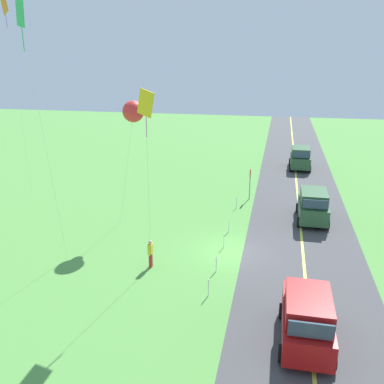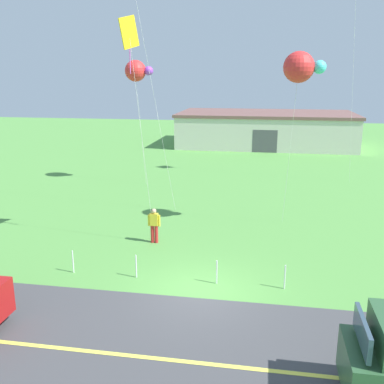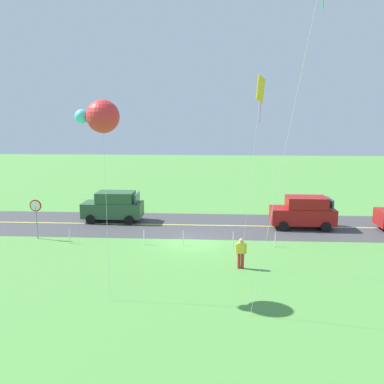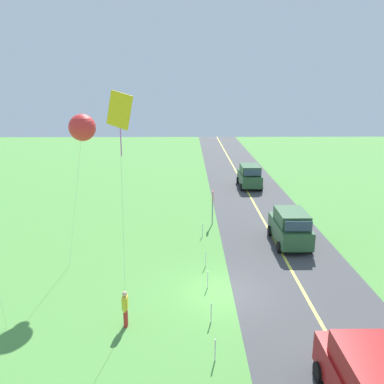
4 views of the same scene
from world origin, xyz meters
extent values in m
cube|color=#549342|center=(0.00, 0.00, -0.05)|extent=(120.00, 120.00, 0.10)
cube|color=#424244|center=(0.00, -4.00, 0.00)|extent=(120.00, 7.00, 0.00)
cube|color=#E5E04C|center=(0.00, -4.00, 0.01)|extent=(120.00, 0.16, 0.00)
cube|color=#2D5633|center=(6.25, -4.80, 0.89)|extent=(4.40, 1.90, 1.10)
cube|color=#2D5633|center=(6.00, -4.80, 1.84)|extent=(2.73, 1.75, 0.80)
cube|color=#334756|center=(7.09, -4.80, 1.84)|extent=(0.10, 1.62, 0.64)
cube|color=#334756|center=(4.38, -4.80, 1.84)|extent=(0.10, 1.62, 0.60)
cylinder|color=black|center=(7.68, -3.85, 0.34)|extent=(0.68, 0.22, 0.68)
cylinder|color=black|center=(7.68, -5.75, 0.34)|extent=(0.68, 0.22, 0.68)
cylinder|color=black|center=(4.82, -3.85, 0.34)|extent=(0.68, 0.22, 0.68)
cylinder|color=black|center=(4.82, -5.75, 0.34)|extent=(0.68, 0.22, 0.68)
cube|color=#2D5633|center=(20.95, -4.42, 0.89)|extent=(4.40, 1.90, 1.10)
cube|color=#2D5633|center=(20.70, -4.42, 1.84)|extent=(2.73, 1.75, 0.80)
cube|color=#334756|center=(21.79, -4.42, 1.84)|extent=(0.10, 1.62, 0.64)
cube|color=#334756|center=(19.08, -4.42, 1.84)|extent=(0.10, 1.62, 0.60)
cylinder|color=black|center=(22.38, -3.47, 0.34)|extent=(0.68, 0.22, 0.68)
cylinder|color=black|center=(22.38, -5.37, 0.34)|extent=(0.68, 0.22, 0.68)
cylinder|color=black|center=(19.52, -3.47, 0.34)|extent=(0.68, 0.22, 0.68)
cylinder|color=black|center=(19.52, -5.37, 0.34)|extent=(0.68, 0.22, 0.68)
cube|color=maroon|center=(-7.54, -3.74, 0.89)|extent=(4.40, 1.90, 1.10)
cube|color=maroon|center=(-7.79, -3.74, 1.84)|extent=(2.73, 1.75, 0.80)
cube|color=#334756|center=(-6.70, -3.74, 1.84)|extent=(0.10, 1.62, 0.64)
cube|color=#334756|center=(-9.41, -3.74, 1.84)|extent=(0.10, 1.62, 0.60)
cylinder|color=black|center=(-6.11, -2.79, 0.34)|extent=(0.68, 0.22, 0.68)
cylinder|color=black|center=(-6.11, -4.69, 0.34)|extent=(0.68, 0.22, 0.68)
cylinder|color=black|center=(-8.97, -2.79, 0.34)|extent=(0.68, 0.22, 0.68)
cylinder|color=black|center=(-8.97, -4.69, 0.34)|extent=(0.68, 0.22, 0.68)
cylinder|color=gray|center=(9.97, -0.10, 1.05)|extent=(0.08, 0.08, 2.10)
cylinder|color=red|center=(9.97, -0.10, 2.18)|extent=(0.76, 0.04, 0.76)
cylinder|color=white|center=(9.97, -0.07, 2.18)|extent=(0.62, 0.01, 0.62)
cylinder|color=red|center=(-2.85, 4.31, 0.41)|extent=(0.16, 0.16, 0.82)
cylinder|color=red|center=(-2.67, 4.31, 0.41)|extent=(0.16, 0.16, 0.82)
cube|color=yellow|center=(-2.76, 4.31, 1.10)|extent=(0.36, 0.22, 0.56)
cylinder|color=yellow|center=(-3.00, 4.31, 1.05)|extent=(0.10, 0.10, 0.52)
cylinder|color=yellow|center=(-2.52, 4.31, 1.05)|extent=(0.10, 0.10, 0.52)
sphere|color=#D8AD84|center=(-2.76, 4.31, 1.49)|extent=(0.22, 0.22, 0.22)
cylinder|color=silver|center=(-3.15, 4.18, 4.51)|extent=(0.80, 0.28, 9.01)
cube|color=yellow|center=(-3.54, 4.05, 9.01)|extent=(0.54, 1.05, 1.38)
cylinder|color=#D859BF|center=(-3.54, 4.05, 8.11)|extent=(0.04, 0.04, 1.40)
cylinder|color=silver|center=(-3.93, 9.20, 6.46)|extent=(2.22, 0.24, 12.92)
cube|color=green|center=(-5.04, 9.09, 12.92)|extent=(0.71, 0.86, 1.33)
cylinder|color=green|center=(-5.04, 9.09, 12.02)|extent=(0.04, 0.04, 1.40)
cylinder|color=silver|center=(7.56, 18.17, 7.34)|extent=(0.81, 0.17, 14.67)
cube|color=orange|center=(7.16, 18.09, 14.67)|extent=(0.70, 1.01, 1.40)
cylinder|color=purple|center=(7.16, 18.09, 13.77)|extent=(0.04, 0.04, 1.40)
cylinder|color=silver|center=(3.19, 7.74, 3.85)|extent=(0.33, 1.20, 7.70)
sphere|color=red|center=(3.35, 7.15, 7.70)|extent=(1.40, 1.40, 1.40)
sphere|color=#4CD8D8|center=(4.25, 7.15, 7.70)|extent=(0.60, 0.60, 0.60)
cylinder|color=silver|center=(-5.03, 0.70, 0.45)|extent=(0.05, 0.05, 0.90)
cylinder|color=silver|center=(-2.53, 0.70, 0.45)|extent=(0.05, 0.05, 0.90)
cylinder|color=silver|center=(0.50, 0.70, 0.45)|extent=(0.05, 0.05, 0.90)
cylinder|color=silver|center=(2.92, 0.70, 0.45)|extent=(0.05, 0.05, 0.90)
cylinder|color=silver|center=(7.57, 0.70, 0.45)|extent=(0.05, 0.05, 0.90)
camera|label=1|loc=(-22.67, -2.21, 11.13)|focal=39.30mm
camera|label=2|loc=(2.13, -14.10, 7.36)|focal=41.72mm
camera|label=3|loc=(-1.41, 23.97, 7.62)|focal=37.35mm
camera|label=4|loc=(-17.81, 1.69, 9.90)|focal=37.78mm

